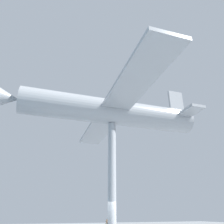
{
  "coord_description": "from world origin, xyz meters",
  "views": [
    {
      "loc": [
        -11.89,
        4.47,
        1.95
      ],
      "look_at": [
        0.0,
        0.0,
        7.85
      ],
      "focal_mm": 35.0,
      "sensor_mm": 36.0,
      "label": 1
    }
  ],
  "objects": [
    {
      "name": "suspended_airplane",
      "position": [
        0.01,
        0.27,
        7.86
      ],
      "size": [
        14.24,
        12.94,
        3.13
      ],
      "rotation": [
        0.0,
        0.0,
        -0.05
      ],
      "color": "#93999E",
      "rests_on": "support_pylon_central"
    },
    {
      "name": "support_pylon_central",
      "position": [
        0.0,
        0.0,
        3.52
      ],
      "size": [
        0.46,
        0.46,
        7.04
      ],
      "color": "#999EA3",
      "rests_on": "ground_plane"
    }
  ]
}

